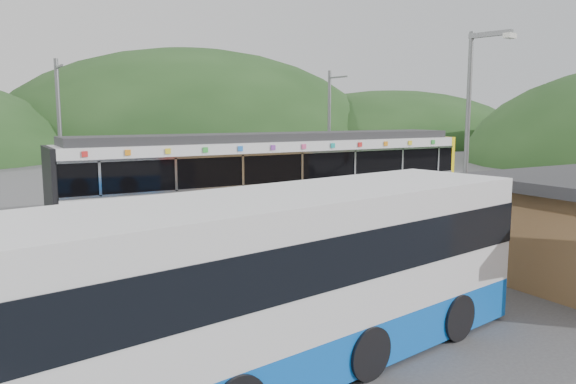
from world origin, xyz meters
TOP-DOWN VIEW (x-y plane):
  - ground at (0.00, 0.00)m, footprint 120.00×120.00m
  - hills at (6.19, 5.29)m, footprint 146.00×149.00m
  - platform at (0.00, 3.30)m, footprint 26.00×3.20m
  - yellow_line at (0.00, 2.00)m, footprint 26.00×0.10m
  - train at (2.29, 6.00)m, footprint 20.44×3.01m
  - catenary_mast_west at (-7.00, 8.56)m, footprint 0.18×1.80m
  - catenary_mast_east at (7.00, 8.56)m, footprint 0.18×1.80m
  - bus at (-6.22, -8.90)m, footprint 12.32×4.82m
  - lamp_post at (0.77, -7.20)m, footprint 0.38×1.20m

SIDE VIEW (x-z plane):
  - ground at x=0.00m, z-range 0.00..0.00m
  - hills at x=6.19m, z-range -13.00..13.00m
  - platform at x=0.00m, z-range 0.00..0.30m
  - yellow_line at x=0.00m, z-range 0.30..0.31m
  - bus at x=-6.22m, z-range -0.06..3.22m
  - train at x=2.29m, z-range 0.19..3.93m
  - catenary_mast_west at x=-7.00m, z-range 0.15..7.15m
  - catenary_mast_east at x=7.00m, z-range 0.15..7.15m
  - lamp_post at x=0.77m, z-range 0.64..7.38m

